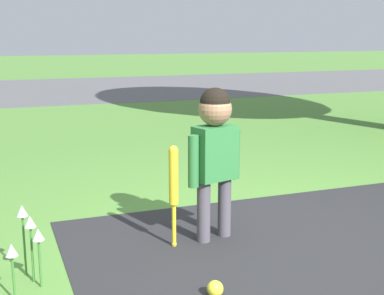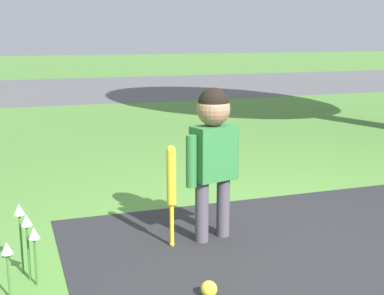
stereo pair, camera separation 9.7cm
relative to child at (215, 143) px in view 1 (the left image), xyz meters
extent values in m
plane|color=#518438|center=(0.32, -0.33, -0.63)|extent=(60.00, 60.00, 0.00)
cube|color=#59595B|center=(0.32, 9.86, -0.63)|extent=(40.00, 6.00, 0.01)
cylinder|color=#4C4751|center=(-0.08, -0.02, -0.43)|extent=(0.08, 0.08, 0.40)
cylinder|color=#4C4751|center=(0.08, 0.02, -0.43)|extent=(0.08, 0.08, 0.40)
cube|color=#2D7238|center=(0.00, 0.00, -0.06)|extent=(0.29, 0.21, 0.34)
cylinder|color=#2D7238|center=(-0.16, -0.05, -0.10)|extent=(0.07, 0.07, 0.32)
cylinder|color=#2D7238|center=(0.16, 0.05, -0.10)|extent=(0.07, 0.07, 0.32)
sphere|color=#997051|center=(0.00, 0.00, 0.21)|extent=(0.21, 0.21, 0.21)
sphere|color=black|center=(0.00, 0.00, 0.25)|extent=(0.19, 0.19, 0.19)
sphere|color=yellow|center=(-0.28, -0.03, -0.61)|extent=(0.03, 0.03, 0.03)
cylinder|color=yellow|center=(-0.28, -0.03, -0.49)|extent=(0.03, 0.03, 0.27)
cylinder|color=yellow|center=(-0.28, -0.03, -0.19)|extent=(0.06, 0.06, 0.34)
sphere|color=yellow|center=(-0.28, -0.03, -0.02)|extent=(0.06, 0.06, 0.06)
sphere|color=yellow|center=(-0.30, -0.71, -0.59)|extent=(0.08, 0.08, 0.08)
cylinder|color=#38702D|center=(-1.24, -0.40, -0.51)|extent=(0.01, 0.01, 0.24)
cone|color=silver|center=(-1.24, -0.40, -0.36)|extent=(0.06, 0.06, 0.06)
cylinder|color=#38702D|center=(-1.13, -0.22, -0.48)|extent=(0.01, 0.01, 0.31)
cone|color=silver|center=(-1.13, -0.22, -0.29)|extent=(0.06, 0.06, 0.06)
cylinder|color=#38702D|center=(-1.16, -0.13, -0.46)|extent=(0.01, 0.01, 0.34)
cone|color=silver|center=(-1.16, -0.13, -0.26)|extent=(0.06, 0.06, 0.06)
cylinder|color=#38702D|center=(-1.10, -0.30, -0.50)|extent=(0.01, 0.01, 0.26)
cone|color=silver|center=(-1.10, -0.30, -0.34)|extent=(0.06, 0.06, 0.06)
camera|label=1|loc=(-1.27, -2.98, 0.66)|focal=50.00mm
camera|label=2|loc=(-1.18, -3.01, 0.66)|focal=50.00mm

